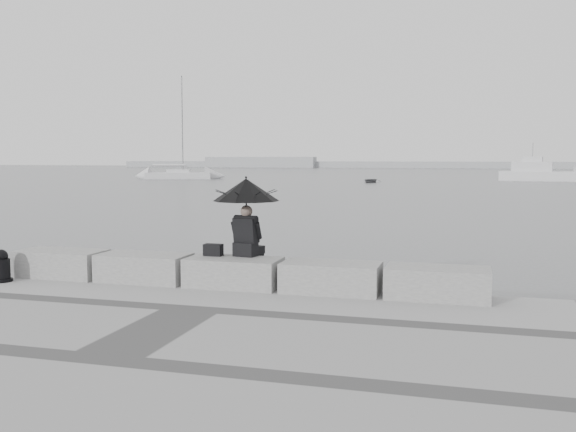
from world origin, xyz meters
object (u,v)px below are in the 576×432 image
(mooring_bollard, at_px, (1,268))
(sailboat_left, at_px, (179,175))
(motor_cruiser, at_px, (540,173))
(dinghy, at_px, (370,180))
(seated_person, at_px, (246,199))

(mooring_bollard, bearing_deg, sailboat_left, 112.93)
(motor_cruiser, xyz_separation_m, dinghy, (-18.08, -10.09, -0.66))
(seated_person, xyz_separation_m, mooring_bollard, (-4.25, -1.02, -1.26))
(seated_person, height_order, mooring_bollard, seated_person)
(motor_cruiser, bearing_deg, dinghy, -141.68)
(sailboat_left, height_order, motor_cruiser, sailboat_left)
(sailboat_left, height_order, dinghy, sailboat_left)
(sailboat_left, bearing_deg, mooring_bollard, -83.16)
(motor_cruiser, height_order, dinghy, motor_cruiser)
(seated_person, distance_m, dinghy, 58.77)
(seated_person, distance_m, motor_cruiser, 69.43)
(mooring_bollard, relative_size, motor_cruiser, 0.06)
(mooring_bollard, bearing_deg, dinghy, 92.25)
(mooring_bollard, distance_m, motor_cruiser, 71.25)
(mooring_bollard, height_order, dinghy, mooring_bollard)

